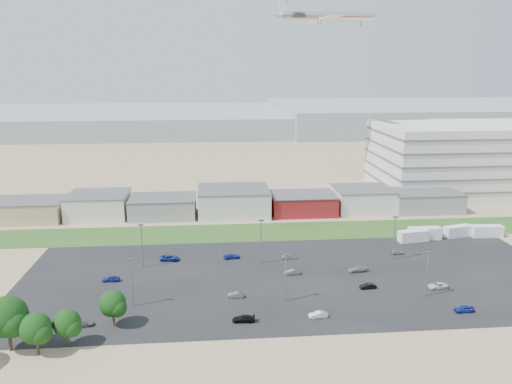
{
  "coord_description": "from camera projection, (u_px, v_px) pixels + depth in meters",
  "views": [
    {
      "loc": [
        -12.27,
        -81.39,
        44.92
      ],
      "look_at": [
        -3.18,
        22.0,
        19.15
      ],
      "focal_mm": 35.0,
      "sensor_mm": 36.0,
      "label": 1
    }
  ],
  "objects": [
    {
      "name": "ground",
      "position": [
        284.0,
        323.0,
        90.55
      ],
      "size": [
        700.0,
        700.0,
        0.0
      ],
      "primitive_type": "plane",
      "color": "#957F5F",
      "rests_on": "ground"
    },
    {
      "name": "parking_lot",
      "position": [
        294.0,
        277.0,
        110.31
      ],
      "size": [
        120.0,
        50.0,
        0.01
      ],
      "primitive_type": "cube",
      "color": "black",
      "rests_on": "ground"
    },
    {
      "name": "grass_strip",
      "position": [
        258.0,
        232.0,
        140.83
      ],
      "size": [
        160.0,
        16.0,
        0.02
      ],
      "primitive_type": "cube",
      "color": "#29491B",
      "rests_on": "ground"
    },
    {
      "name": "hills_backdrop",
      "position": [
        278.0,
        121.0,
        397.42
      ],
      "size": [
        700.0,
        200.0,
        9.0
      ],
      "primitive_type": null,
      "color": "gray",
      "rests_on": "ground"
    },
    {
      "name": "building_row",
      "position": [
        199.0,
        202.0,
        156.79
      ],
      "size": [
        170.0,
        20.0,
        8.0
      ],
      "primitive_type": null,
      "color": "silver",
      "rests_on": "ground"
    },
    {
      "name": "parking_garage",
      "position": [
        486.0,
        157.0,
        187.04
      ],
      "size": [
        80.0,
        40.0,
        25.0
      ],
      "primitive_type": "cube",
      "color": "silver",
      "rests_on": "ground"
    },
    {
      "name": "box_trailer_a",
      "position": [
        413.0,
        236.0,
        132.93
      ],
      "size": [
        8.31,
        3.73,
        3.01
      ],
      "primitive_type": null,
      "rotation": [
        0.0,
        0.0,
        0.16
      ],
      "color": "silver",
      "rests_on": "ground"
    },
    {
      "name": "box_trailer_b",
      "position": [
        425.0,
        233.0,
        134.63
      ],
      "size": [
        8.74,
        2.84,
        3.26
      ],
      "primitive_type": null,
      "rotation": [
        0.0,
        0.0,
        0.01
      ],
      "color": "silver",
      "rests_on": "ground"
    },
    {
      "name": "box_trailer_c",
      "position": [
        458.0,
        231.0,
        136.82
      ],
      "size": [
        8.39,
        4.22,
        3.01
      ],
      "primitive_type": null,
      "rotation": [
        0.0,
        0.0,
        0.22
      ],
      "color": "silver",
      "rests_on": "ground"
    },
    {
      "name": "box_trailer_d",
      "position": [
        487.0,
        231.0,
        136.65
      ],
      "size": [
        8.49,
        2.96,
        3.15
      ],
      "primitive_type": null,
      "rotation": [
        0.0,
        0.0,
        -0.04
      ],
      "color": "silver",
      "rests_on": "ground"
    },
    {
      "name": "tree_left",
      "position": [
        7.0,
        321.0,
        80.41
      ],
      "size": [
        7.14,
        7.14,
        10.71
      ],
      "primitive_type": null,
      "color": "black",
      "rests_on": "ground"
    },
    {
      "name": "tree_mid",
      "position": [
        36.0,
        331.0,
        79.69
      ],
      "size": [
        5.4,
        5.4,
        8.1
      ],
      "primitive_type": null,
      "color": "black",
      "rests_on": "ground"
    },
    {
      "name": "tree_right",
      "position": [
        67.0,
        326.0,
        82.14
      ],
      "size": [
        4.87,
        4.87,
        7.3
      ],
      "primitive_type": null,
      "color": "black",
      "rests_on": "ground"
    },
    {
      "name": "tree_near",
      "position": [
        113.0,
        306.0,
        88.6
      ],
      "size": [
        5.08,
        5.08,
        7.63
      ],
      "primitive_type": null,
      "color": "black",
      "rests_on": "ground"
    },
    {
      "name": "lightpole_front_l",
      "position": [
        132.0,
        283.0,
        95.79
      ],
      "size": [
        1.15,
        0.48,
        9.81
      ],
      "primitive_type": null,
      "color": "slate",
      "rests_on": "ground"
    },
    {
      "name": "lightpole_front_m",
      "position": [
        286.0,
        278.0,
        97.98
      ],
      "size": [
        1.16,
        0.48,
        9.86
      ],
      "primitive_type": null,
      "color": "slate",
      "rests_on": "ground"
    },
    {
      "name": "lightpole_front_r",
      "position": [
        427.0,
        274.0,
        99.97
      ],
      "size": [
        1.13,
        0.47,
        9.61
      ],
      "primitive_type": null,
      "color": "slate",
      "rests_on": "ground"
    },
    {
      "name": "lightpole_back_l",
      "position": [
        142.0,
        246.0,
        114.75
      ],
      "size": [
        1.22,
        0.51,
        10.38
      ],
      "primitive_type": null,
      "color": "slate",
      "rests_on": "ground"
    },
    {
      "name": "lightpole_back_m",
      "position": [
        261.0,
        242.0,
        116.86
      ],
      "size": [
        1.27,
        0.53,
        10.79
      ],
      "primitive_type": null,
      "color": "slate",
      "rests_on": "ground"
    },
    {
      "name": "lightpole_back_r",
      "position": [
        394.0,
        238.0,
        119.23
      ],
      "size": [
        1.28,
        0.53,
        10.86
      ],
      "primitive_type": null,
      "color": "slate",
      "rests_on": "ground"
    },
    {
      "name": "airliner",
      "position": [
        327.0,
        16.0,
        178.18
      ],
      "size": [
        42.17,
        30.45,
        11.86
      ],
      "primitive_type": null,
      "rotation": [
        0.0,
        0.0,
        0.08
      ],
      "color": "silver"
    },
    {
      "name": "parked_car_0",
      "position": [
        438.0,
        286.0,
        104.66
      ],
      "size": [
        4.38,
        2.4,
        1.16
      ],
      "primitive_type": "imported",
      "rotation": [
        0.0,
        0.0,
        -1.46
      ],
      "color": "silver",
      "rests_on": "ground"
    },
    {
      "name": "parked_car_1",
      "position": [
        368.0,
        286.0,
        104.51
      ],
      "size": [
        3.5,
        1.38,
        1.13
      ],
      "primitive_type": "imported",
      "rotation": [
        0.0,
        0.0,
        -1.52
      ],
      "color": "black",
      "rests_on": "ground"
    },
    {
      "name": "parked_car_2",
      "position": [
        464.0,
        309.0,
        94.49
      ],
      "size": [
        3.74,
        1.58,
        1.26
      ],
      "primitive_type": "imported",
      "rotation": [
        0.0,
        0.0,
        -1.55
      ],
      "color": "navy",
      "rests_on": "ground"
    },
    {
      "name": "parked_car_3",
      "position": [
        244.0,
        319.0,
        90.85
      ],
      "size": [
        4.24,
        1.96,
        1.2
      ],
      "primitive_type": "imported",
      "rotation": [
        0.0,
        0.0,
        -1.64
      ],
      "color": "black",
      "rests_on": "ground"
    },
    {
      "name": "parked_car_4",
      "position": [
        236.0,
        295.0,
        100.52
      ],
      "size": [
        3.38,
        1.48,
        1.08
      ],
      "primitive_type": "imported",
      "rotation": [
        0.0,
        0.0,
        -1.67
      ],
      "color": "#595B5E",
      "rests_on": "ground"
    },
    {
      "name": "parked_car_5",
      "position": [
        111.0,
        279.0,
        108.09
      ],
      "size": [
        3.67,
        1.49,
        1.25
      ],
      "primitive_type": "imported",
      "rotation": [
        0.0,
        0.0,
        -1.58
      ],
      "color": "navy",
      "rests_on": "ground"
    },
    {
      "name": "parked_car_6",
      "position": [
        232.0,
        256.0,
        121.04
      ],
      "size": [
        4.15,
        2.11,
        1.15
      ],
      "primitive_type": "imported",
      "rotation": [
        0.0,
        0.0,
        1.7
      ],
      "color": "navy",
      "rests_on": "ground"
    },
    {
      "name": "parked_car_7",
      "position": [
        292.0,
        272.0,
        111.69
      ],
      "size": [
        3.64,
        1.46,
        1.18
      ],
      "primitive_type": "imported",
      "rotation": [
        0.0,
        0.0,
        -1.51
      ],
      "color": "#595B5E",
      "rests_on": "ground"
    },
    {
      "name": "parked_car_8",
      "position": [
        397.0,
        252.0,
        123.88
      ],
      "size": [
        3.27,
        1.38,
        1.11
      ],
      "primitive_type": "imported",
      "rotation": [
        0.0,
        0.0,
        1.59
      ],
      "color": "#A5A5AA",
      "rests_on": "ground"
    },
    {
      "name": "parked_car_9",
      "position": [
        170.0,
        258.0,
        119.84
      ],
      "size": [
        4.79,
        2.44,
        1.3
      ],
      "primitive_type": "imported",
      "rotation": [
        0.0,
        0.0,
        1.51
      ],
      "color": "navy",
      "rests_on": "ground"
    },
    {
      "name": "parked_car_10",
      "position": [
        84.0,
        323.0,
        89.25
      ],
      "size": [
        3.9,
        2.0,
        1.08
      ],
      "primitive_type": "imported",
      "rotation": [
        0.0,
        0.0,
        1.71
      ],
      "color": "#595B5E",
      "rests_on": "ground"
    },
    {
      "name": "parked_car_11",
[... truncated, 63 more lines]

